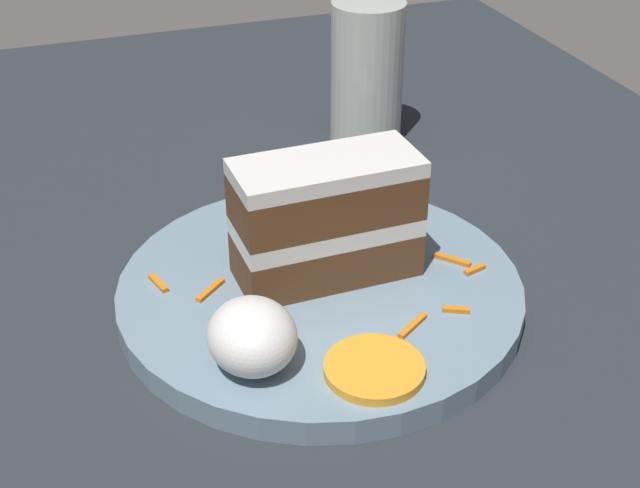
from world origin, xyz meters
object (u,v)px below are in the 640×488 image
cake_slice (326,219)px  drinking_glass (367,82)px  cream_dollop (252,336)px  orange_garnish (374,369)px  plate (320,292)px

cake_slice → drinking_glass: size_ratio=0.96×
cake_slice → drinking_glass: (-0.22, 0.11, -0.00)m
cream_dollop → cake_slice: bearing=136.5°
cake_slice → drinking_glass: 0.24m
cream_dollop → orange_garnish: cream_dollop is taller
cake_slice → cream_dollop: 0.11m
orange_garnish → drinking_glass: bearing=158.9°
plate → orange_garnish: 0.10m
cream_dollop → orange_garnish: bearing=64.5°
plate → drinking_glass: 0.26m
cake_slice → orange_garnish: (0.10, -0.01, -0.04)m
cake_slice → cream_dollop: cake_slice is taller
cake_slice → orange_garnish: 0.11m
plate → drinking_glass: bearing=151.5°
orange_garnish → drinking_glass: size_ratio=0.47×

